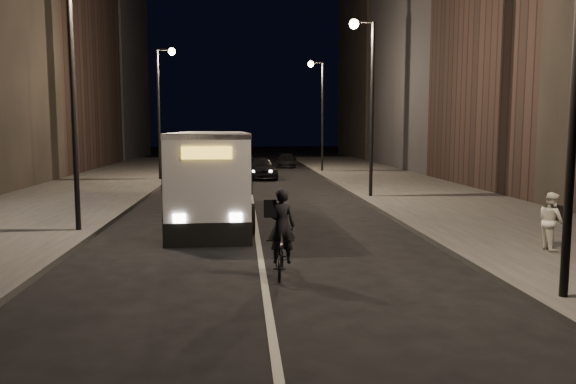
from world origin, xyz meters
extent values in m
plane|color=black|center=(0.00, 0.00, 0.00)|extent=(180.00, 180.00, 0.00)
cube|color=#333230|center=(8.50, 14.00, 0.08)|extent=(7.00, 70.00, 0.16)
cube|color=#333230|center=(-8.50, 14.00, 0.08)|extent=(7.00, 70.00, 0.16)
cube|color=black|center=(16.00, 27.50, 10.50)|extent=(8.00, 61.00, 21.00)
cube|color=black|center=(-16.00, 28.50, 11.00)|extent=(8.00, 61.00, 22.00)
cylinder|color=black|center=(5.60, -4.00, 4.16)|extent=(0.16, 0.16, 8.00)
cylinder|color=black|center=(5.60, 12.00, 4.16)|extent=(0.16, 0.16, 8.00)
cube|color=black|center=(5.15, 12.00, 8.16)|extent=(0.90, 0.08, 0.08)
sphere|color=#FFD18C|center=(4.70, 12.00, 8.06)|extent=(0.44, 0.44, 0.44)
cylinder|color=black|center=(5.60, 28.00, 4.16)|extent=(0.16, 0.16, 8.00)
cube|color=black|center=(5.15, 28.00, 8.16)|extent=(0.90, 0.08, 0.08)
sphere|color=#FFD18C|center=(4.70, 28.00, 8.06)|extent=(0.44, 0.44, 0.44)
cylinder|color=black|center=(-5.60, 4.00, 4.16)|extent=(0.16, 0.16, 8.00)
cylinder|color=black|center=(-5.60, 22.00, 4.16)|extent=(0.16, 0.16, 8.00)
cube|color=black|center=(-5.15, 22.00, 8.16)|extent=(0.90, 0.08, 0.08)
sphere|color=#FFD18C|center=(-4.70, 22.00, 8.06)|extent=(0.44, 0.44, 0.44)
cube|color=white|center=(-1.60, 7.70, 1.58)|extent=(2.81, 11.89, 3.15)
cube|color=black|center=(-1.60, 7.70, 2.02)|extent=(2.87, 11.50, 1.13)
cube|color=white|center=(-1.60, 7.70, 3.10)|extent=(2.82, 11.89, 0.18)
cube|color=gold|center=(-1.43, 1.79, 2.66)|extent=(1.38, 0.16, 0.34)
cylinder|color=black|center=(-2.71, 3.53, 0.49)|extent=(0.37, 0.99, 0.99)
cylinder|color=black|center=(-0.25, 3.60, 0.49)|extent=(0.37, 0.99, 0.99)
cylinder|color=black|center=(-2.94, 11.41, 0.49)|extent=(0.37, 0.99, 0.99)
cylinder|color=black|center=(-0.48, 11.48, 0.49)|extent=(0.37, 0.99, 0.99)
imported|color=black|center=(0.40, -1.43, 0.46)|extent=(0.77, 1.81, 0.93)
imported|color=black|center=(0.40, -1.63, 1.19)|extent=(0.65, 0.46, 1.69)
imported|color=white|center=(7.60, -0.03, 0.92)|extent=(0.59, 0.75, 1.52)
imported|color=black|center=(0.80, 23.33, 0.74)|extent=(2.32, 4.52, 1.47)
imported|color=#3B3B3D|center=(-3.60, 21.07, 0.72)|extent=(1.67, 4.40, 1.43)
imported|color=black|center=(3.45, 34.47, 0.59)|extent=(2.08, 4.21, 1.18)
camera|label=1|loc=(-0.47, -13.88, 3.33)|focal=35.00mm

